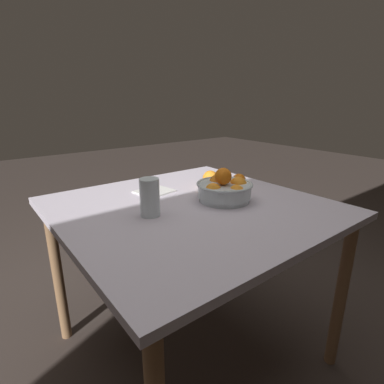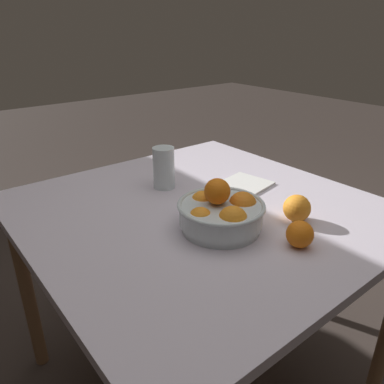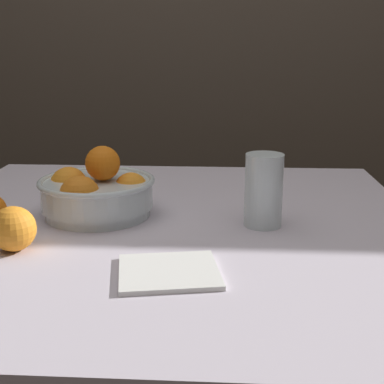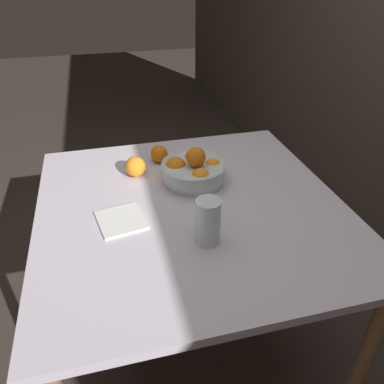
# 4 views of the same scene
# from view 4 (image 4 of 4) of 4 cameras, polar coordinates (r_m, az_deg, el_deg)

# --- Properties ---
(ground_plane) EXTENTS (12.00, 12.00, 0.00)m
(ground_plane) POSITION_cam_4_polar(r_m,az_deg,el_deg) (1.85, -0.08, -21.72)
(ground_plane) COLOR #3D332D
(dining_table) EXTENTS (1.06, 1.05, 0.77)m
(dining_table) POSITION_cam_4_polar(r_m,az_deg,el_deg) (1.36, -0.10, -4.79)
(dining_table) COLOR silver
(dining_table) RESTS_ON ground_plane
(fruit_bowl) EXTENTS (0.25, 0.25, 0.15)m
(fruit_bowl) POSITION_cam_4_polar(r_m,az_deg,el_deg) (1.41, 0.25, 3.40)
(fruit_bowl) COLOR silver
(fruit_bowl) RESTS_ON dining_table
(juice_glass) EXTENTS (0.08, 0.08, 0.15)m
(juice_glass) POSITION_cam_4_polar(r_m,az_deg,el_deg) (1.11, 2.48, -4.67)
(juice_glass) COLOR #F4A314
(juice_glass) RESTS_ON dining_table
(orange_loose_near_bowl) EXTENTS (0.08, 0.08, 0.08)m
(orange_loose_near_bowl) POSITION_cam_4_polar(r_m,az_deg,el_deg) (1.47, -8.63, 3.85)
(orange_loose_near_bowl) COLOR orange
(orange_loose_near_bowl) RESTS_ON dining_table
(orange_loose_front) EXTENTS (0.07, 0.07, 0.07)m
(orange_loose_front) POSITION_cam_4_polar(r_m,az_deg,el_deg) (1.57, -5.04, 5.80)
(orange_loose_front) COLOR orange
(orange_loose_front) RESTS_ON dining_table
(napkin) EXTENTS (0.18, 0.17, 0.01)m
(napkin) POSITION_cam_4_polar(r_m,az_deg,el_deg) (1.25, -10.77, -4.20)
(napkin) COLOR white
(napkin) RESTS_ON dining_table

